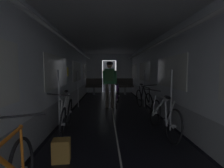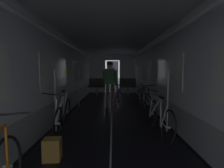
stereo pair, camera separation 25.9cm
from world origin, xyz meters
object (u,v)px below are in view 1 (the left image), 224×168
object	(u,v)px
bench_seat_far_left	(94,85)
person_cyclist_aisle	(110,79)
bicycle_purple_in_aisle	(118,96)
bicycle_black	(144,99)
bicycle_white	(66,115)
backpack_on_floor	(61,150)
bench_seat_far_right	(125,85)
bicycle_silver	(163,117)

from	to	relation	value
bench_seat_far_left	person_cyclist_aisle	xyz separation A→B (m)	(0.82, -3.52, 0.50)
bicycle_purple_in_aisle	bicycle_black	bearing A→B (deg)	-37.84
bench_seat_far_left	person_cyclist_aisle	world-z (taller)	person_cyclist_aisle
bicycle_white	backpack_on_floor	size ratio (longest dim) A/B	4.98
bench_seat_far_left	bench_seat_far_right	xyz separation A→B (m)	(1.80, 0.00, 0.00)
bicycle_black	person_cyclist_aisle	size ratio (longest dim) A/B	0.98
bench_seat_far_right	bicycle_purple_in_aisle	bearing A→B (deg)	-101.51
backpack_on_floor	person_cyclist_aisle	bearing A→B (deg)	77.49
person_cyclist_aisle	bicycle_black	bearing A→B (deg)	-19.19
bench_seat_far_right	bench_seat_far_left	bearing A→B (deg)	180.00
bicycle_purple_in_aisle	bicycle_silver	bearing A→B (deg)	-74.79
bench_seat_far_left	bicycle_white	size ratio (longest dim) A/B	0.58
bicycle_white	backpack_on_floor	distance (m)	1.31
bench_seat_far_left	bicycle_purple_in_aisle	distance (m)	3.45
bicycle_silver	backpack_on_floor	xyz separation A→B (m)	(-1.92, -1.06, -0.21)
bench_seat_far_right	bicycle_silver	world-z (taller)	bicycle_silver
bench_seat_far_right	bicycle_black	size ratio (longest dim) A/B	0.58
bench_seat_far_right	backpack_on_floor	world-z (taller)	bench_seat_far_right
bicycle_purple_in_aisle	bench_seat_far_left	bearing A→B (deg)	109.24
bench_seat_far_left	bicycle_silver	distance (m)	6.46
bench_seat_far_left	person_cyclist_aisle	bearing A→B (deg)	-76.82
person_cyclist_aisle	bicycle_purple_in_aisle	bearing A→B (deg)	40.50
bicycle_purple_in_aisle	backpack_on_floor	distance (m)	4.14
person_cyclist_aisle	bench_seat_far_left	bearing A→B (deg)	103.18
bicycle_white	person_cyclist_aisle	bearing A→B (deg)	66.81
bicycle_silver	bicycle_purple_in_aisle	xyz separation A→B (m)	(-0.79, 2.91, 0.00)
bicycle_white	bicycle_purple_in_aisle	size ratio (longest dim) A/B	1.01
bicycle_black	bench_seat_far_right	bearing A→B (deg)	93.09
bench_seat_far_right	bicycle_white	xyz separation A→B (m)	(-2.02, -5.95, -0.19)
bench_seat_far_right	bicycle_black	xyz separation A→B (m)	(0.21, -3.94, -0.18)
person_cyclist_aisle	bicycle_purple_in_aisle	distance (m)	0.80
bench_seat_far_right	bicycle_white	world-z (taller)	bench_seat_far_right
bicycle_silver	bench_seat_far_left	bearing A→B (deg)	107.36
bicycle_purple_in_aisle	backpack_on_floor	size ratio (longest dim) A/B	4.94
bicycle_white	backpack_on_floor	world-z (taller)	bicycle_white
bicycle_purple_in_aisle	bicycle_white	bearing A→B (deg)	-116.65
bicycle_silver	person_cyclist_aisle	xyz separation A→B (m)	(-1.10, 2.64, 0.69)
backpack_on_floor	bicycle_silver	bearing A→B (deg)	28.95
bicycle_silver	bicycle_purple_in_aisle	world-z (taller)	bicycle_silver
bench_seat_far_right	bicycle_purple_in_aisle	size ratio (longest dim) A/B	0.58
backpack_on_floor	bench_seat_far_right	bearing A→B (deg)	76.04
bicycle_silver	backpack_on_floor	bearing A→B (deg)	-151.05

